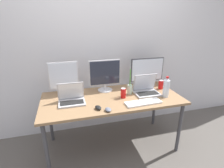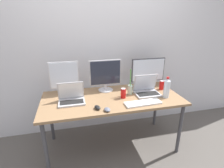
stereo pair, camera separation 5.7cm
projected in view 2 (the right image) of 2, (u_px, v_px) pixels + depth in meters
name	position (u px, v px, depth m)	size (l,w,h in m)	color
ground_plane	(112.00, 145.00, 2.47)	(16.00, 16.00, 0.00)	#5B5651
wall_back	(102.00, 46.00, 2.55)	(7.00, 0.08, 2.60)	silver
work_desk	(112.00, 101.00, 2.23)	(1.74, 0.79, 0.74)	#424247
monitor_left	(64.00, 78.00, 2.24)	(0.37, 0.20, 0.43)	silver
monitor_center	(105.00, 75.00, 2.35)	(0.43, 0.20, 0.43)	silver
monitor_right	(148.00, 72.00, 2.51)	(0.49, 0.21, 0.41)	#38383D
laptop_silver	(71.00, 98.00, 2.07)	(0.31, 0.22, 0.23)	#B7B7BC
laptop_secondary	(146.00, 90.00, 2.30)	(0.32, 0.25, 0.25)	#B7B7BC
keyboard_main	(143.00, 103.00, 2.04)	(0.43, 0.14, 0.02)	white
mouse_by_keyboard	(97.00, 107.00, 1.92)	(0.06, 0.09, 0.04)	black
mouse_by_laptop	(107.00, 110.00, 1.88)	(0.07, 0.09, 0.03)	slate
water_bottle	(167.00, 88.00, 2.17)	(0.08, 0.08, 0.27)	silver
soda_can_near_keyboard	(162.00, 85.00, 2.44)	(0.07, 0.07, 0.13)	red
soda_can_by_laptop	(123.00, 93.00, 2.18)	(0.07, 0.07, 0.13)	red
bamboo_vase	(130.00, 89.00, 2.28)	(0.06, 0.06, 0.34)	#B2D1B7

